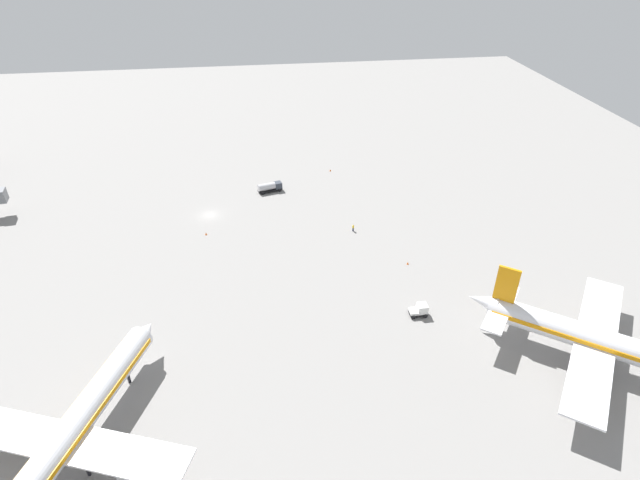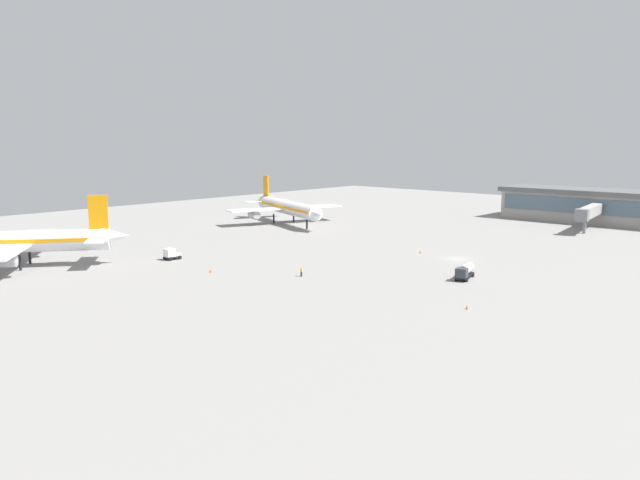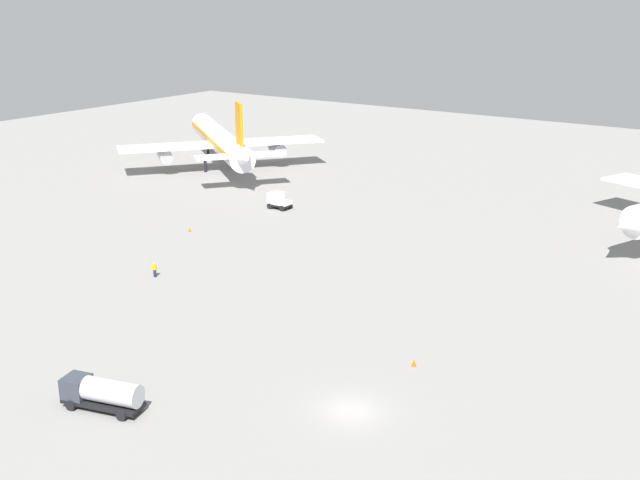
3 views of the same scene
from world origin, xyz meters
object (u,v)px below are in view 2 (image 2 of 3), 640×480
Objects in this scene: baggage_tug at (171,254)px; safety_cone_mid_apron at (210,271)px; safety_cone_near_gate at (420,252)px; fuel_truck at (465,271)px; airplane_taxiing at (287,207)px; ground_crew_worker at (301,272)px; airplane_at_gate at (10,242)px; safety_cone_far_side at (467,307)px.

baggage_tug is 16.05m from safety_cone_mid_apron.
fuel_truck is at bearing 140.96° from safety_cone_near_gate.
airplane_taxiing is 69.01× the size of safety_cone_mid_apron.
airplane_taxiing is 12.89× the size of baggage_tug.
ground_crew_worker is at bearing -66.52° from fuel_truck.
airplane_at_gate is 62.84× the size of safety_cone_mid_apron.
safety_cone_far_side is (-63.53, -6.44, -0.86)m from baggage_tug.
safety_cone_far_side is at bearing 95.38° from baggage_tug.
safety_cone_mid_apron and safety_cone_far_side have the same top height.
ground_crew_worker is (-46.70, -31.37, -4.10)m from airplane_at_gate.
safety_cone_far_side is at bearing 131.60° from safety_cone_near_gate.
fuel_truck is 45.93m from safety_cone_mid_apron.
fuel_truck is 10.96× the size of safety_cone_far_side.
safety_cone_far_side is at bearing -8.67° from airplane_taxiing.
ground_crew_worker is 2.78× the size of safety_cone_mid_apron.
safety_cone_near_gate is 1.00× the size of safety_cone_far_side.
ground_crew_worker is 2.78× the size of safety_cone_near_gate.
fuel_truck is at bearing 163.11° from airplane_at_gate.
safety_cone_near_gate is (19.52, -15.83, -1.09)m from fuel_truck.
safety_cone_near_gate and safety_cone_far_side have the same top height.
airplane_at_gate is 85.12m from fuel_truck.
airplane_at_gate is 39.41m from safety_cone_mid_apron.
fuel_truck is (-53.22, -24.21, 0.23)m from baggage_tug.
baggage_tug is 0.49× the size of fuel_truck.
fuel_truck is at bearing -144.51° from safety_cone_mid_apron.
fuel_truck reaches higher than ground_crew_worker.
ground_crew_worker is 17.17m from safety_cone_mid_apron.
baggage_tug reaches higher than safety_cone_mid_apron.
airplane_taxiing is at bearing -14.95° from safety_cone_near_gate.
baggage_tug is 5.36× the size of safety_cone_far_side.
fuel_truck is 10.96× the size of safety_cone_mid_apron.
ground_crew_worker is at bearing -22.01° from airplane_taxiing.
safety_cone_mid_apron is at bearing 147.52° from ground_crew_worker.
airplane_at_gate is at bearing 21.56° from safety_cone_far_side.
airplane_taxiing reaches higher than safety_cone_mid_apron.
safety_cone_near_gate is at bearing 139.51° from baggage_tug.
airplane_taxiing reaches higher than baggage_tug.
airplane_at_gate is at bearing -69.42° from fuel_truck.
fuel_truck is 28.85m from ground_crew_worker.
safety_cone_far_side is at bearing -169.44° from safety_cone_mid_apron.
safety_cone_far_side is (-32.96, -0.10, -0.55)m from ground_crew_worker.
airplane_taxiing reaches higher than safety_cone_near_gate.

